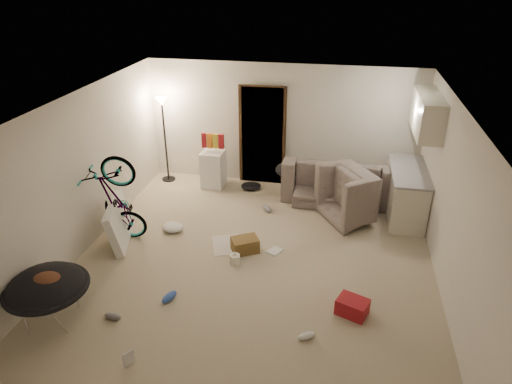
% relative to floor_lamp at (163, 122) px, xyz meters
% --- Properties ---
extents(floor, '(5.50, 6.00, 0.02)m').
position_rel_floor_lamp_xyz_m(floor, '(2.40, -2.65, -1.32)').
color(floor, tan).
rests_on(floor, ground).
extents(ceiling, '(5.50, 6.00, 0.02)m').
position_rel_floor_lamp_xyz_m(ceiling, '(2.40, -2.65, 1.20)').
color(ceiling, white).
rests_on(ceiling, wall_back).
extents(wall_back, '(5.50, 0.02, 2.50)m').
position_rel_floor_lamp_xyz_m(wall_back, '(2.40, 0.36, -0.06)').
color(wall_back, silver).
rests_on(wall_back, floor).
extents(wall_front, '(5.50, 0.02, 2.50)m').
position_rel_floor_lamp_xyz_m(wall_front, '(2.40, -5.66, -0.06)').
color(wall_front, silver).
rests_on(wall_front, floor).
extents(wall_left, '(0.02, 6.00, 2.50)m').
position_rel_floor_lamp_xyz_m(wall_left, '(-0.36, -2.65, -0.06)').
color(wall_left, silver).
rests_on(wall_left, floor).
extents(wall_right, '(0.02, 6.00, 2.50)m').
position_rel_floor_lamp_xyz_m(wall_right, '(5.16, -2.65, -0.06)').
color(wall_right, silver).
rests_on(wall_right, floor).
extents(doorway, '(0.85, 0.10, 2.04)m').
position_rel_floor_lamp_xyz_m(doorway, '(2.00, 0.32, -0.29)').
color(doorway, black).
rests_on(doorway, floor).
extents(door_trim, '(0.97, 0.04, 2.10)m').
position_rel_floor_lamp_xyz_m(door_trim, '(2.00, 0.29, -0.29)').
color(door_trim, '#382413').
rests_on(door_trim, floor).
extents(floor_lamp, '(0.28, 0.28, 1.81)m').
position_rel_floor_lamp_xyz_m(floor_lamp, '(0.00, 0.00, 0.00)').
color(floor_lamp, black).
rests_on(floor_lamp, floor).
extents(kitchen_counter, '(0.60, 1.50, 0.88)m').
position_rel_floor_lamp_xyz_m(kitchen_counter, '(4.83, -0.65, -0.87)').
color(kitchen_counter, beige).
rests_on(kitchen_counter, floor).
extents(counter_top, '(0.64, 1.54, 0.04)m').
position_rel_floor_lamp_xyz_m(counter_top, '(4.83, -0.65, -0.41)').
color(counter_top, gray).
rests_on(counter_top, kitchen_counter).
extents(kitchen_uppers, '(0.38, 1.40, 0.65)m').
position_rel_floor_lamp_xyz_m(kitchen_uppers, '(4.96, -0.65, 0.64)').
color(kitchen_uppers, beige).
rests_on(kitchen_uppers, wall_right).
extents(sofa, '(2.12, 0.87, 0.61)m').
position_rel_floor_lamp_xyz_m(sofa, '(3.59, -0.20, -1.00)').
color(sofa, '#313831').
rests_on(sofa, floor).
extents(armchair, '(1.39, 1.43, 0.71)m').
position_rel_floor_lamp_xyz_m(armchair, '(4.06, -0.79, -0.95)').
color(armchair, '#313831').
rests_on(armchair, floor).
extents(bicycle, '(1.68, 0.85, 0.94)m').
position_rel_floor_lamp_xyz_m(bicycle, '(0.10, -2.45, -0.88)').
color(bicycle, black).
rests_on(bicycle, floor).
extents(book_asset, '(0.25, 0.24, 0.02)m').
position_rel_floor_lamp_xyz_m(book_asset, '(1.34, -4.99, -1.30)').
color(book_asset, maroon).
rests_on(book_asset, floor).
extents(mini_fridge, '(0.47, 0.47, 0.76)m').
position_rel_floor_lamp_xyz_m(mini_fridge, '(1.04, -0.10, -0.93)').
color(mini_fridge, white).
rests_on(mini_fridge, floor).
extents(snack_box_0, '(0.12, 0.10, 0.30)m').
position_rel_floor_lamp_xyz_m(snack_box_0, '(0.87, -0.10, -0.31)').
color(snack_box_0, maroon).
rests_on(snack_box_0, mini_fridge).
extents(snack_box_1, '(0.11, 0.08, 0.30)m').
position_rel_floor_lamp_xyz_m(snack_box_1, '(0.99, -0.10, -0.31)').
color(snack_box_1, orange).
rests_on(snack_box_1, mini_fridge).
extents(snack_box_2, '(0.11, 0.08, 0.30)m').
position_rel_floor_lamp_xyz_m(snack_box_2, '(1.11, -0.10, -0.31)').
color(snack_box_2, yellow).
rests_on(snack_box_2, mini_fridge).
extents(snack_box_3, '(0.10, 0.08, 0.30)m').
position_rel_floor_lamp_xyz_m(snack_box_3, '(1.23, -0.10, -0.31)').
color(snack_box_3, maroon).
rests_on(snack_box_3, mini_fridge).
extents(saucer_chair, '(1.06, 1.06, 0.75)m').
position_rel_floor_lamp_xyz_m(saucer_chair, '(0.10, -4.43, -0.86)').
color(saucer_chair, silver).
rests_on(saucer_chair, floor).
extents(hoodie, '(0.55, 0.48, 0.22)m').
position_rel_floor_lamp_xyz_m(hoodie, '(0.15, -4.46, -0.65)').
color(hoodie, '#522D1C').
rests_on(hoodie, saucer_chair).
extents(sofa_drape, '(0.65, 0.57, 0.28)m').
position_rel_floor_lamp_xyz_m(sofa_drape, '(2.64, -0.20, -0.77)').
color(sofa_drape, black).
rests_on(sofa_drape, sofa).
extents(tv_box, '(0.56, 1.10, 0.72)m').
position_rel_floor_lamp_xyz_m(tv_box, '(0.10, -2.47, -0.95)').
color(tv_box, silver).
rests_on(tv_box, floor).
extents(drink_case_a, '(0.51, 0.46, 0.24)m').
position_rel_floor_lamp_xyz_m(drink_case_a, '(2.21, -2.37, -1.19)').
color(drink_case_a, brown).
rests_on(drink_case_a, floor).
extents(drink_case_b, '(0.47, 0.41, 0.23)m').
position_rel_floor_lamp_xyz_m(drink_case_b, '(3.92, -3.55, -1.19)').
color(drink_case_b, maroon).
rests_on(drink_case_b, floor).
extents(juicer, '(0.16, 0.16, 0.23)m').
position_rel_floor_lamp_xyz_m(juicer, '(2.13, -2.74, -1.21)').
color(juicer, '#EEEACE').
rests_on(juicer, floor).
extents(newspaper, '(0.64, 0.73, 0.01)m').
position_rel_floor_lamp_xyz_m(newspaper, '(1.87, -2.25, -1.30)').
color(newspaper, beige).
rests_on(newspaper, floor).
extents(book_blue, '(0.36, 0.40, 0.03)m').
position_rel_floor_lamp_xyz_m(book_blue, '(2.14, -2.27, -1.29)').
color(book_blue, '#3153B1').
rests_on(book_blue, floor).
extents(book_white, '(0.27, 0.29, 0.02)m').
position_rel_floor_lamp_xyz_m(book_white, '(2.68, -2.29, -1.30)').
color(book_white, silver).
rests_on(book_white, floor).
extents(shoe_1, '(0.25, 0.30, 0.10)m').
position_rel_floor_lamp_xyz_m(shoe_1, '(2.33, -0.98, -1.25)').
color(shoe_1, slate).
rests_on(shoe_1, floor).
extents(shoe_2, '(0.21, 0.30, 0.10)m').
position_rel_floor_lamp_xyz_m(shoe_2, '(1.43, -3.75, -1.26)').
color(shoe_2, '#3153B1').
rests_on(shoe_2, floor).
extents(shoe_3, '(0.25, 0.12, 0.09)m').
position_rel_floor_lamp_xyz_m(shoe_3, '(0.83, -4.26, -1.26)').
color(shoe_3, slate).
rests_on(shoe_3, floor).
extents(shoe_4, '(0.25, 0.21, 0.09)m').
position_rel_floor_lamp_xyz_m(shoe_4, '(3.37, -4.12, -1.26)').
color(shoe_4, white).
rests_on(shoe_4, floor).
extents(clothes_lump_b, '(0.52, 0.49, 0.13)m').
position_rel_floor_lamp_xyz_m(clothes_lump_b, '(1.84, -0.10, -1.24)').
color(clothes_lump_b, black).
rests_on(clothes_lump_b, floor).
extents(clothes_lump_c, '(0.47, 0.44, 0.12)m').
position_rel_floor_lamp_xyz_m(clothes_lump_c, '(0.82, -1.98, -1.25)').
color(clothes_lump_c, silver).
rests_on(clothes_lump_c, floor).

